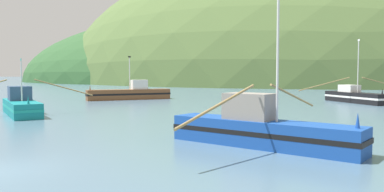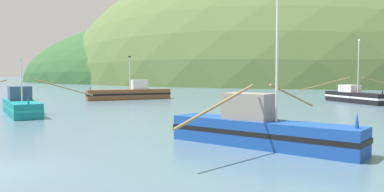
% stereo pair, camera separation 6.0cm
% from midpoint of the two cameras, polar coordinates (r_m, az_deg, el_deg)
% --- Properties ---
extents(hill_mid_right, '(185.77, 148.62, 91.56)m').
position_cam_midpoint_polar(hill_mid_right, '(256.13, 16.34, 2.41)').
color(hill_mid_right, '#386633').
rests_on(hill_mid_right, ground).
extents(hill_far_center, '(170.65, 136.52, 58.31)m').
position_cam_midpoint_polar(hill_far_center, '(180.78, 2.36, 2.19)').
color(hill_far_center, '#2D562D').
rests_on(hill_far_center, ground).
extents(hill_mid_left, '(194.28, 155.42, 102.01)m').
position_cam_midpoint_polar(hill_mid_left, '(169.49, 14.96, 2.00)').
color(hill_mid_left, '#516B38').
rests_on(hill_mid_left, ground).
extents(fishing_boat_teal, '(8.70, 9.57, 4.99)m').
position_cam_midpoint_polar(fishing_boat_teal, '(38.07, -23.49, -1.28)').
color(fishing_boat_teal, '#147F84').
rests_on(fishing_boat_teal, ground).
extents(fishing_boat_black, '(13.44, 9.36, 7.85)m').
position_cam_midpoint_polar(fishing_boat_black, '(53.12, 22.57, -0.04)').
color(fishing_boat_black, black).
rests_on(fishing_boat_black, ground).
extents(fishing_boat_brown, '(9.90, 9.06, 6.05)m').
position_cam_midpoint_polar(fishing_boat_brown, '(55.39, -8.91, 0.37)').
color(fishing_boat_brown, brown).
rests_on(fishing_boat_brown, ground).
extents(fishing_boat_blue, '(10.11, 12.70, 7.62)m').
position_cam_midpoint_polar(fishing_boat_blue, '(20.18, 9.85, -4.77)').
color(fishing_boat_blue, '#19479E').
rests_on(fishing_boat_blue, ground).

